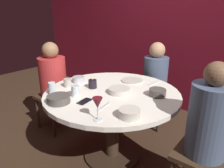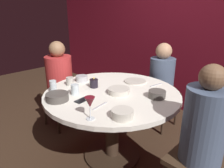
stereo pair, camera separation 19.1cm
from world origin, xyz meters
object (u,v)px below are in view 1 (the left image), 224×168
(bowl_rice_portion, at_px, (59,99))
(seated_diner_left, at_px, (53,77))
(cup_by_left_diner, at_px, (68,83))
(seated_diner_right, at_px, (208,123))
(bowl_salad_center, at_px, (157,92))
(candle_holder, at_px, (93,84))
(bowl_small_white, at_px, (129,113))
(cup_near_candle, at_px, (52,88))
(bowl_sauce_side, at_px, (119,91))
(seated_diner_back, at_px, (155,75))
(cup_by_right_diner, at_px, (75,91))
(dining_table, at_px, (112,106))
(cell_phone, at_px, (85,101))
(dinner_plate, at_px, (132,81))
(bowl_serving_large, at_px, (79,79))
(wine_glass, at_px, (97,104))

(bowl_rice_portion, bearing_deg, seated_diner_left, 147.22)
(seated_diner_left, bearing_deg, cup_by_left_diner, -19.38)
(seated_diner_right, relative_size, bowl_salad_center, 7.59)
(candle_holder, bearing_deg, bowl_small_white, -23.33)
(candle_holder, bearing_deg, cup_near_candle, -116.14)
(bowl_salad_center, bearing_deg, bowl_sauce_side, -151.66)
(seated_diner_back, relative_size, seated_diner_right, 0.95)
(seated_diner_left, bearing_deg, bowl_salad_center, 7.81)
(seated_diner_right, bearing_deg, seated_diner_left, 0.00)
(cup_near_candle, bearing_deg, seated_diner_back, 73.18)
(cup_by_right_diner, bearing_deg, candle_holder, 95.90)
(seated_diner_left, distance_m, cup_by_left_diner, 0.54)
(dining_table, height_order, seated_diner_right, seated_diner_right)
(bowl_sauce_side, xyz_separation_m, cup_by_left_diner, (-0.53, -0.19, 0.02))
(candle_holder, bearing_deg, cell_phone, -58.31)
(bowl_salad_center, distance_m, bowl_sauce_side, 0.36)
(dinner_plate, bearing_deg, bowl_serving_large, -137.99)
(wine_glass, height_order, bowl_sauce_side, wine_glass)
(wine_glass, relative_size, bowl_sauce_side, 0.85)
(dining_table, distance_m, candle_holder, 0.30)
(bowl_serving_large, distance_m, cup_by_left_diner, 0.17)
(cup_by_left_diner, bearing_deg, bowl_sauce_side, 20.03)
(dining_table, bearing_deg, bowl_rice_portion, -112.35)
(dinner_plate, xyz_separation_m, cup_by_left_diner, (-0.43, -0.57, 0.04))
(seated_diner_back, xyz_separation_m, bowl_sauce_side, (0.08, -0.90, 0.08))
(cell_phone, relative_size, bowl_small_white, 0.85)
(cup_by_left_diner, bearing_deg, dinner_plate, 53.04)
(bowl_serving_large, relative_size, cup_by_right_diner, 1.29)
(cell_phone, xyz_separation_m, bowl_serving_large, (-0.43, 0.33, 0.03))
(bowl_sauce_side, bearing_deg, cup_by_left_diner, -159.97)
(cell_phone, xyz_separation_m, cup_by_left_diner, (-0.41, 0.16, 0.04))
(bowl_salad_center, relative_size, cup_by_right_diner, 1.53)
(dinner_plate, relative_size, bowl_salad_center, 1.54)
(seated_diner_right, relative_size, bowl_sauce_side, 5.74)
(seated_diner_left, bearing_deg, bowl_sauce_side, 0.80)
(seated_diner_right, relative_size, cup_by_right_diner, 11.61)
(seated_diner_left, relative_size, bowl_small_white, 7.01)
(wine_glass, relative_size, bowl_rice_portion, 0.88)
(dining_table, relative_size, bowl_small_white, 8.07)
(dining_table, height_order, bowl_small_white, bowl_small_white)
(cup_by_left_diner, bearing_deg, bowl_small_white, -9.25)
(wine_glass, bearing_deg, cup_by_left_diner, 155.94)
(cell_phone, xyz_separation_m, bowl_small_white, (0.46, 0.01, 0.03))
(bowl_salad_center, height_order, bowl_sauce_side, bowl_salad_center)
(candle_holder, xyz_separation_m, dinner_plate, (0.20, 0.43, -0.04))
(cell_phone, relative_size, cup_by_right_diner, 1.36)
(seated_diner_back, xyz_separation_m, bowl_salad_center, (0.39, -0.73, 0.08))
(bowl_salad_center, distance_m, cup_by_right_diner, 0.76)
(cell_phone, bearing_deg, cup_by_left_diner, -28.01)
(cell_phone, relative_size, bowl_salad_center, 0.89)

